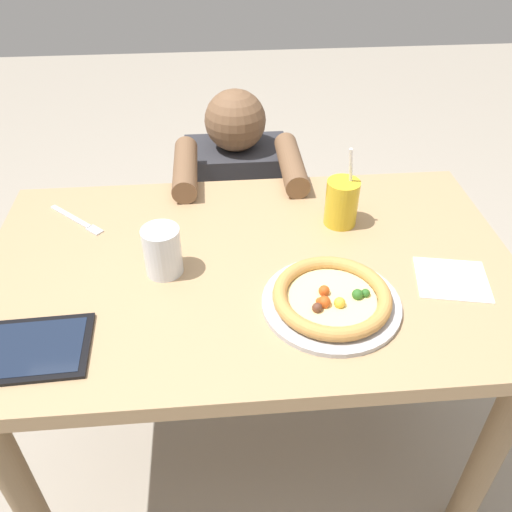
# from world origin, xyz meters

# --- Properties ---
(ground_plane) EXTENTS (8.00, 8.00, 0.00)m
(ground_plane) POSITION_xyz_m (0.00, 0.00, 0.00)
(ground_plane) COLOR #9E9384
(dining_table) EXTENTS (1.27, 0.78, 0.75)m
(dining_table) POSITION_xyz_m (0.00, 0.00, 0.63)
(dining_table) COLOR tan
(dining_table) RESTS_ON ground
(pizza_near) EXTENTS (0.30, 0.30, 0.04)m
(pizza_near) POSITION_xyz_m (0.16, -0.16, 0.77)
(pizza_near) COLOR #B7B7BC
(pizza_near) RESTS_ON dining_table
(drink_cup_colored) EXTENTS (0.08, 0.08, 0.22)m
(drink_cup_colored) POSITION_xyz_m (0.25, 0.15, 0.81)
(drink_cup_colored) COLOR gold
(drink_cup_colored) RESTS_ON dining_table
(water_cup_clear) EXTENTS (0.09, 0.09, 0.12)m
(water_cup_clear) POSITION_xyz_m (-0.20, -0.01, 0.81)
(water_cup_clear) COLOR silver
(water_cup_clear) RESTS_ON dining_table
(paper_napkin) EXTENTS (0.19, 0.17, 0.00)m
(paper_napkin) POSITION_xyz_m (0.45, -0.10, 0.75)
(paper_napkin) COLOR white
(paper_napkin) RESTS_ON dining_table
(fork) EXTENTS (0.16, 0.15, 0.00)m
(fork) POSITION_xyz_m (-0.44, 0.21, 0.75)
(fork) COLOR silver
(fork) RESTS_ON dining_table
(tablet) EXTENTS (0.25, 0.18, 0.01)m
(tablet) POSITION_xyz_m (-0.46, -0.23, 0.75)
(tablet) COLOR black
(tablet) RESTS_ON dining_table
(diner_seated) EXTENTS (0.38, 0.51, 0.93)m
(diner_seated) POSITION_xyz_m (-0.00, 0.63, 0.44)
(diner_seated) COLOR #333847
(diner_seated) RESTS_ON ground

